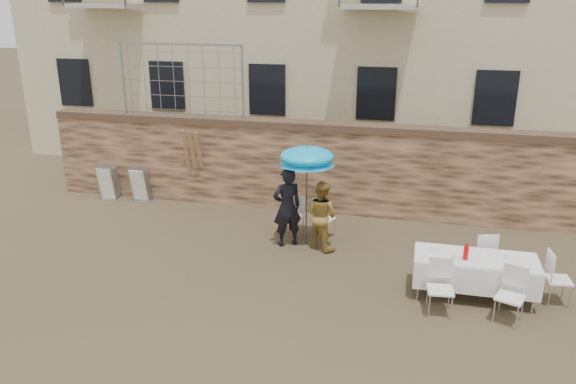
% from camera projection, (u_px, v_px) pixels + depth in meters
% --- Properties ---
extents(ground, '(80.00, 80.00, 0.00)m').
position_uv_depth(ground, '(236.00, 307.00, 9.73)').
color(ground, brown).
rests_on(ground, ground).
extents(stone_wall, '(13.00, 0.50, 2.20)m').
position_uv_depth(stone_wall, '(298.00, 166.00, 13.97)').
color(stone_wall, brown).
rests_on(stone_wall, ground).
extents(chain_link_fence, '(3.20, 0.06, 1.80)m').
position_uv_depth(chain_link_fence, '(181.00, 81.00, 13.97)').
color(chain_link_fence, gray).
rests_on(chain_link_fence, stone_wall).
extents(man_suit, '(0.76, 0.69, 1.73)m').
position_uv_depth(man_suit, '(287.00, 207.00, 11.91)').
color(man_suit, black).
rests_on(man_suit, ground).
extents(woman_dress, '(0.91, 0.86, 1.49)m').
position_uv_depth(woman_dress, '(322.00, 215.00, 11.79)').
color(woman_dress, gold).
rests_on(woman_dress, ground).
extents(umbrella, '(1.17, 1.17, 2.03)m').
position_uv_depth(umbrella, '(307.00, 159.00, 11.57)').
color(umbrella, '#3F3F44').
rests_on(umbrella, ground).
extents(couple_chair_left, '(0.68, 0.68, 0.96)m').
position_uv_depth(couple_chair_left, '(293.00, 215.00, 12.54)').
color(couple_chair_left, white).
rests_on(couple_chair_left, ground).
extents(couple_chair_right, '(0.61, 0.61, 0.96)m').
position_uv_depth(couple_chair_right, '(324.00, 217.00, 12.39)').
color(couple_chair_right, white).
rests_on(couple_chair_right, ground).
extents(banquet_table, '(2.10, 0.85, 0.78)m').
position_uv_depth(banquet_table, '(476.00, 259.00, 9.84)').
color(banquet_table, white).
rests_on(banquet_table, ground).
extents(soda_bottle, '(0.09, 0.09, 0.26)m').
position_uv_depth(soda_bottle, '(466.00, 253.00, 9.69)').
color(soda_bottle, red).
rests_on(soda_bottle, banquet_table).
extents(table_chair_front_left, '(0.52, 0.52, 0.96)m').
position_uv_depth(table_chair_front_left, '(440.00, 289.00, 9.36)').
color(table_chair_front_left, white).
rests_on(table_chair_front_left, ground).
extents(table_chair_front_right, '(0.62, 0.62, 0.96)m').
position_uv_depth(table_chair_front_right, '(510.00, 296.00, 9.12)').
color(table_chair_front_right, white).
rests_on(table_chair_front_right, ground).
extents(table_chair_back, '(0.59, 0.59, 0.96)m').
position_uv_depth(table_chair_back, '(483.00, 254.00, 10.61)').
color(table_chair_back, white).
rests_on(table_chair_back, ground).
extents(table_chair_side, '(0.52, 0.52, 0.96)m').
position_uv_depth(table_chair_side, '(559.00, 278.00, 9.71)').
color(table_chair_side, white).
rests_on(table_chair_side, ground).
extents(chair_stack_left, '(0.46, 0.47, 0.92)m').
position_uv_depth(chair_stack_left, '(112.00, 180.00, 14.99)').
color(chair_stack_left, white).
rests_on(chair_stack_left, ground).
extents(chair_stack_right, '(0.46, 0.40, 0.92)m').
position_uv_depth(chair_stack_right, '(143.00, 183.00, 14.79)').
color(chair_stack_right, white).
rests_on(chair_stack_right, ground).
extents(wood_planks, '(0.70, 0.20, 2.00)m').
position_uv_depth(wood_planks, '(200.00, 166.00, 14.33)').
color(wood_planks, '#A37749').
rests_on(wood_planks, ground).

